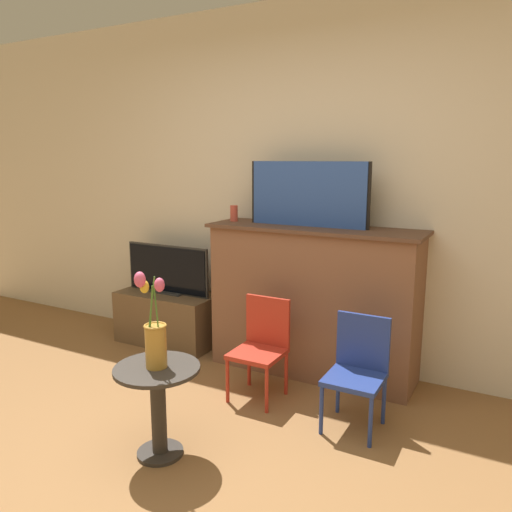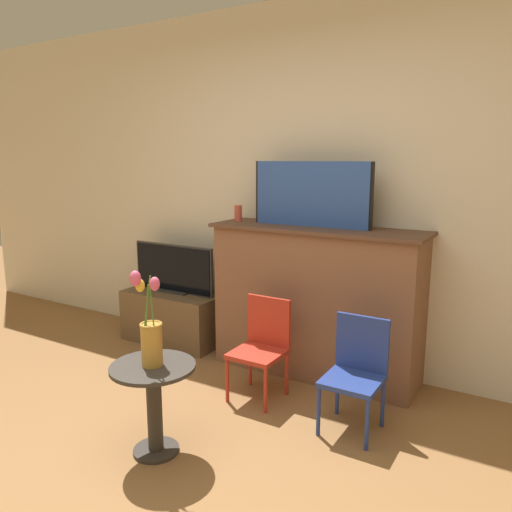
{
  "view_description": "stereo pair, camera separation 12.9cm",
  "coord_description": "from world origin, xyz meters",
  "px_view_note": "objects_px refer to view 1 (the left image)",
  "views": [
    {
      "loc": [
        1.43,
        -1.39,
        1.57
      ],
      "look_at": [
        -0.03,
        1.3,
        0.97
      ],
      "focal_mm": 35.0,
      "sensor_mm": 36.0,
      "label": 1
    },
    {
      "loc": [
        1.54,
        -1.32,
        1.57
      ],
      "look_at": [
        -0.03,
        1.3,
        0.97
      ],
      "focal_mm": 35.0,
      "sensor_mm": 36.0,
      "label": 2
    }
  ],
  "objects_px": {
    "tv_monitor": "(167,270)",
    "chair_red": "(262,343)",
    "painting": "(308,194)",
    "chair_blue": "(358,366)",
    "vase_tulips": "(154,335)"
  },
  "relations": [
    {
      "from": "painting",
      "to": "chair_red",
      "type": "relative_size",
      "value": 1.36
    },
    {
      "from": "tv_monitor",
      "to": "chair_blue",
      "type": "relative_size",
      "value": 1.23
    },
    {
      "from": "tv_monitor",
      "to": "chair_red",
      "type": "bearing_deg",
      "value": -22.94
    },
    {
      "from": "painting",
      "to": "tv_monitor",
      "type": "relative_size",
      "value": 1.1
    },
    {
      "from": "painting",
      "to": "chair_blue",
      "type": "distance_m",
      "value": 1.26
    },
    {
      "from": "tv_monitor",
      "to": "vase_tulips",
      "type": "distance_m",
      "value": 1.7
    },
    {
      "from": "chair_blue",
      "to": "vase_tulips",
      "type": "bearing_deg",
      "value": -135.61
    },
    {
      "from": "chair_blue",
      "to": "vase_tulips",
      "type": "distance_m",
      "value": 1.2
    },
    {
      "from": "painting",
      "to": "tv_monitor",
      "type": "xyz_separation_m",
      "value": [
        -1.26,
        -0.03,
        -0.68
      ]
    },
    {
      "from": "chair_red",
      "to": "vase_tulips",
      "type": "bearing_deg",
      "value": -100.09
    },
    {
      "from": "chair_blue",
      "to": "vase_tulips",
      "type": "height_order",
      "value": "vase_tulips"
    },
    {
      "from": "tv_monitor",
      "to": "painting",
      "type": "bearing_deg",
      "value": 1.17
    },
    {
      "from": "tv_monitor",
      "to": "chair_blue",
      "type": "bearing_deg",
      "value": -16.95
    },
    {
      "from": "chair_blue",
      "to": "vase_tulips",
      "type": "xyz_separation_m",
      "value": [
        -0.83,
        -0.81,
        0.31
      ]
    },
    {
      "from": "tv_monitor",
      "to": "vase_tulips",
      "type": "bearing_deg",
      "value": -53.75
    }
  ]
}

